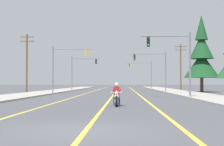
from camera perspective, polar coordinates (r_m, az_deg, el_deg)
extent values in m
plane|color=#47474C|center=(10.69, -5.53, -9.44)|extent=(400.00, 400.00, 0.00)
cube|color=yellow|center=(55.53, 0.69, -3.07)|extent=(0.16, 100.00, 0.01)
cube|color=yellow|center=(55.73, -3.14, -3.06)|extent=(0.16, 100.00, 0.01)
cube|color=yellow|center=(55.55, 3.78, -3.06)|extent=(0.16, 100.00, 0.01)
cube|color=#9E998E|center=(51.17, 11.01, -3.09)|extent=(4.40, 110.00, 0.14)
cube|color=#9E998E|center=(51.67, -10.26, -3.08)|extent=(4.40, 110.00, 0.14)
cylinder|color=black|center=(20.54, 0.74, -4.76)|extent=(0.12, 0.64, 0.64)
cylinder|color=black|center=(22.09, 0.79, -4.54)|extent=(0.12, 0.64, 0.64)
cylinder|color=silver|center=(20.63, 0.74, -3.87)|extent=(0.07, 0.33, 0.68)
sphere|color=white|center=(20.47, 0.74, -3.37)|extent=(0.20, 0.20, 0.20)
cylinder|color=silver|center=(20.67, 0.74, -3.21)|extent=(0.70, 0.05, 0.04)
ellipsoid|color=#B7BABF|center=(21.18, 0.76, -3.90)|extent=(0.32, 0.56, 0.28)
cube|color=silver|center=(21.31, 0.77, -4.51)|extent=(0.24, 0.44, 0.24)
cube|color=black|center=(21.62, 0.78, -4.02)|extent=(0.28, 0.52, 0.12)
cube|color=#B7BABF|center=(22.03, 0.79, -3.76)|extent=(0.20, 0.36, 0.08)
cylinder|color=silver|center=(21.72, 0.41, -4.64)|extent=(0.08, 0.55, 0.08)
cube|color=maroon|center=(21.57, 0.77, -3.01)|extent=(0.36, 0.24, 0.56)
sphere|color=silver|center=(21.54, 0.77, -1.92)|extent=(0.26, 0.26, 0.26)
cylinder|color=navy|center=(21.44, 1.14, -4.04)|extent=(0.14, 0.44, 0.30)
cylinder|color=navy|center=(21.28, 1.20, -4.86)|extent=(0.11, 0.16, 0.35)
cylinder|color=maroon|center=(21.31, 1.30, -2.76)|extent=(0.10, 0.52, 0.27)
cylinder|color=navy|center=(21.45, 0.39, -4.04)|extent=(0.14, 0.44, 0.30)
cylinder|color=navy|center=(21.28, 0.33, -4.86)|extent=(0.11, 0.16, 0.35)
cylinder|color=maroon|center=(21.31, 0.23, -2.76)|extent=(0.10, 0.52, 0.27)
cylinder|color=slate|center=(33.12, 12.81, 1.31)|extent=(0.18, 0.18, 6.20)
cylinder|color=slate|center=(33.06, 8.83, 6.08)|extent=(4.59, 0.21, 0.11)
cube|color=black|center=(32.87, 6.04, 5.15)|extent=(0.31, 0.25, 0.90)
sphere|color=black|center=(32.75, 6.05, 5.70)|extent=(0.18, 0.18, 0.18)
sphere|color=black|center=(32.72, 6.05, 5.18)|extent=(0.18, 0.18, 0.18)
sphere|color=green|center=(32.68, 6.05, 4.66)|extent=(0.18, 0.18, 0.18)
cylinder|color=slate|center=(45.68, -9.80, 0.51)|extent=(0.18, 0.18, 6.20)
cylinder|color=slate|center=(45.38, -6.58, 3.99)|extent=(5.17, 0.17, 0.11)
cube|color=#B79319|center=(45.08, -4.31, 3.32)|extent=(0.30, 0.24, 0.90)
sphere|color=black|center=(45.26, -4.29, 3.69)|extent=(0.18, 0.18, 0.18)
sphere|color=black|center=(45.23, -4.29, 3.31)|extent=(0.18, 0.18, 0.18)
sphere|color=green|center=(45.21, -4.29, 2.93)|extent=(0.18, 0.18, 0.18)
cylinder|color=slate|center=(53.15, 8.87, 0.22)|extent=(0.18, 0.18, 6.20)
cylinder|color=slate|center=(53.15, 5.86, 3.18)|extent=(5.57, 0.34, 0.11)
cube|color=black|center=(53.09, 3.76, 2.59)|extent=(0.31, 0.25, 0.90)
sphere|color=black|center=(52.95, 3.75, 2.92)|extent=(0.18, 0.18, 0.18)
sphere|color=black|center=(52.93, 3.76, 2.60)|extent=(0.18, 0.18, 0.18)
sphere|color=green|center=(52.91, 3.76, 2.27)|extent=(0.18, 0.18, 0.18)
cylinder|color=slate|center=(63.49, -6.68, -0.07)|extent=(0.18, 0.18, 6.20)
cylinder|color=slate|center=(63.41, -4.32, 2.41)|extent=(5.23, 0.36, 0.11)
cube|color=black|center=(63.29, -2.67, 1.92)|extent=(0.31, 0.25, 0.90)
sphere|color=black|center=(63.46, -2.66, 2.18)|extent=(0.18, 0.18, 0.18)
sphere|color=black|center=(63.44, -2.66, 1.91)|extent=(0.18, 0.18, 0.18)
sphere|color=green|center=(63.43, -2.66, 1.64)|extent=(0.18, 0.18, 0.18)
cylinder|color=slate|center=(77.07, 6.53, -0.33)|extent=(0.18, 0.18, 6.20)
cylinder|color=slate|center=(77.19, 4.39, 1.70)|extent=(5.75, 0.50, 0.11)
cube|color=#B79319|center=(77.24, 2.89, 1.29)|extent=(0.32, 0.26, 0.90)
sphere|color=black|center=(77.10, 2.89, 1.52)|extent=(0.18, 0.18, 0.18)
sphere|color=black|center=(77.08, 2.89, 1.29)|extent=(0.18, 0.18, 0.18)
sphere|color=green|center=(77.07, 2.89, 1.07)|extent=(0.18, 0.18, 0.18)
cylinder|color=brown|center=(52.33, -13.95, 1.59)|extent=(0.26, 0.26, 8.59)
cube|color=brown|center=(52.68, -13.92, 5.82)|extent=(1.87, 0.12, 0.12)
cylinder|color=slate|center=(52.91, -14.74, 5.90)|extent=(0.08, 0.08, 0.12)
cylinder|color=slate|center=(52.49, -13.10, 5.95)|extent=(0.08, 0.08, 0.12)
cube|color=brown|center=(52.60, -13.93, 5.12)|extent=(2.03, 0.12, 0.12)
cylinder|color=slate|center=(52.85, -14.82, 5.20)|extent=(0.08, 0.08, 0.12)
cylinder|color=slate|center=(52.39, -13.02, 5.25)|extent=(0.08, 0.08, 0.12)
cylinder|color=brown|center=(66.51, 11.32, 0.95)|extent=(0.26, 0.26, 8.69)
cube|color=brown|center=(66.80, 11.30, 4.33)|extent=(2.23, 0.12, 0.12)
cylinder|color=slate|center=(66.66, 10.51, 4.43)|extent=(0.08, 0.08, 0.12)
cylinder|color=slate|center=(66.97, 12.10, 4.41)|extent=(0.08, 0.08, 0.12)
cube|color=brown|center=(66.73, 11.31, 3.78)|extent=(1.99, 0.12, 0.12)
cylinder|color=slate|center=(66.61, 10.60, 3.87)|extent=(0.08, 0.08, 0.12)
cylinder|color=slate|center=(66.88, 12.01, 3.86)|extent=(0.08, 0.08, 0.12)
cylinder|color=#4C3828|center=(53.03, 14.66, -1.93)|extent=(0.48, 0.48, 2.16)
cone|color=#14421E|center=(53.09, 14.64, 1.28)|extent=(5.27, 5.27, 3.78)
cone|color=#14421E|center=(53.30, 14.62, 4.32)|extent=(3.59, 3.59, 3.78)
cone|color=#14421E|center=(53.67, 14.60, 7.34)|extent=(1.90, 1.90, 3.78)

